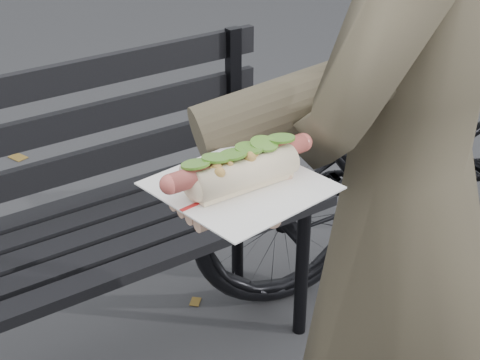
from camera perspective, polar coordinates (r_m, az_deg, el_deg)
name	(u,v)px	position (r m, az deg, el deg)	size (l,w,h in m)	color
park_bench	(40,220)	(1.95, -15.27, -3.00)	(1.50, 0.44, 0.88)	black
bicycle	(445,137)	(2.53, 15.59, 3.26)	(0.63, 1.81, 0.95)	black
person	(405,208)	(1.32, 12.68, -2.13)	(0.62, 0.41, 1.70)	#4C4633
held_hotdog	(330,106)	(1.06, 6.98, 5.74)	(0.63, 0.30, 0.20)	#4C4633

